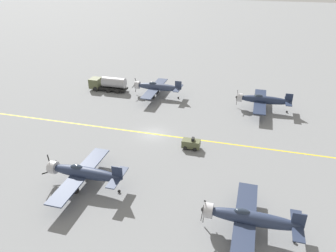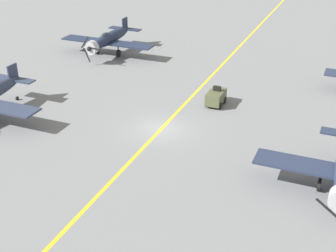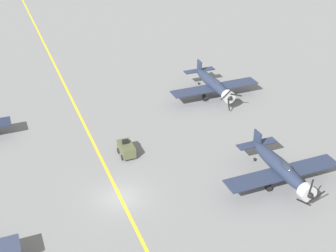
# 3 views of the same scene
# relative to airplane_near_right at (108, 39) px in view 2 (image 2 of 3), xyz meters

# --- Properties ---
(ground_plane) EXTENTS (400.00, 400.00, 0.00)m
(ground_plane) POSITION_rel_airplane_near_right_xyz_m (-14.21, 16.43, -2.01)
(ground_plane) COLOR slate
(taxiway_stripe) EXTENTS (0.30, 160.00, 0.01)m
(taxiway_stripe) POSITION_rel_airplane_near_right_xyz_m (-14.21, 16.43, -2.01)
(taxiway_stripe) COLOR yellow
(taxiway_stripe) RESTS_ON ground
(airplane_near_right) EXTENTS (12.00, 9.98, 3.65)m
(airplane_near_right) POSITION_rel_airplane_near_right_xyz_m (0.00, 0.00, 0.00)
(airplane_near_right) COLOR #1F2943
(airplane_near_right) RESTS_ON ground
(tow_tractor) EXTENTS (1.57, 2.60, 1.79)m
(tow_tractor) POSITION_rel_airplane_near_right_xyz_m (-16.98, 9.67, -1.22)
(tow_tractor) COLOR #515638
(tow_tractor) RESTS_ON ground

